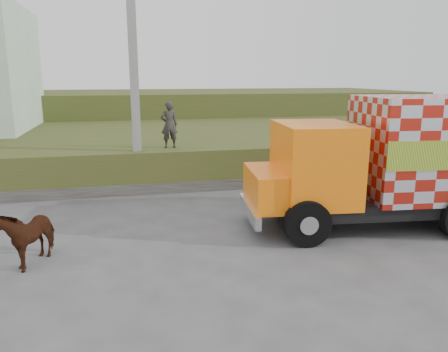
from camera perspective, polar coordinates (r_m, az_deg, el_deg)
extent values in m
plane|color=#474749|center=(12.05, -5.38, -7.19)|extent=(120.00, 120.00, 0.00)
cube|color=#334D19|center=(21.54, -8.99, 3.76)|extent=(40.00, 12.00, 1.50)
cube|color=#334D19|center=(33.36, -10.55, 8.22)|extent=(40.00, 12.00, 3.00)
cube|color=#595651|center=(15.93, -14.59, -1.78)|extent=(16.00, 0.50, 0.40)
cube|color=gray|center=(15.83, -11.65, 12.20)|extent=(0.30, 0.30, 8.00)
cube|color=black|center=(13.27, 21.96, -3.07)|extent=(7.41, 3.07, 0.37)
cube|color=orange|center=(11.99, 11.71, 1.70)|extent=(2.15, 2.62, 2.12)
cube|color=orange|center=(11.80, 5.95, -1.44)|extent=(1.29, 2.32, 0.95)
cube|color=silver|center=(13.63, 27.21, 3.46)|extent=(5.11, 3.04, 2.76)
cube|color=yellow|center=(14.70, 24.43, 4.33)|extent=(4.85, 0.55, 0.74)
cube|color=silver|center=(11.87, 3.37, -4.50)|extent=(0.41, 2.44, 0.32)
cylinder|color=black|center=(11.03, 10.79, -6.08)|extent=(1.20, 0.49, 1.17)
cylinder|color=black|center=(13.27, 7.63, -2.70)|extent=(1.20, 0.49, 1.17)
cylinder|color=black|center=(14.84, 23.28, -1.98)|extent=(1.20, 0.49, 1.17)
imported|color=black|center=(10.82, -24.42, -6.98)|extent=(1.28, 1.73, 1.33)
imported|color=#2A2826|center=(16.43, -7.17, 6.65)|extent=(0.65, 0.45, 1.72)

